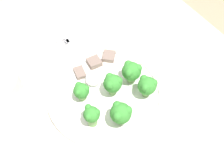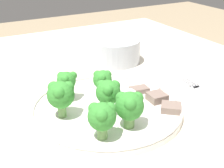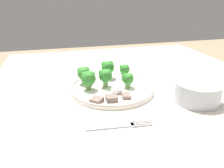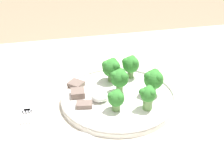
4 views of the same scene
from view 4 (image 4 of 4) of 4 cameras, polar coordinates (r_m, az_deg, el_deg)
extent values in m
cube|color=beige|center=(0.73, 6.10, -7.92)|extent=(1.12, 1.05, 0.03)
cylinder|color=brown|center=(1.48, 18.37, -5.19)|extent=(0.06, 0.06, 0.74)
cylinder|color=white|center=(0.79, 1.13, -2.72)|extent=(0.29, 0.29, 0.01)
torus|color=white|center=(0.78, 1.14, -2.18)|extent=(0.29, 0.29, 0.01)
cube|color=#B2B2B7|center=(0.83, -14.88, -2.29)|extent=(0.03, 0.12, 0.00)
cube|color=#B2B2B7|center=(0.78, -15.28, -4.82)|extent=(0.03, 0.02, 0.00)
cube|color=#B2B2B7|center=(0.76, -16.21, -5.94)|extent=(0.01, 0.05, 0.00)
cube|color=#B2B2B7|center=(0.76, -15.70, -5.91)|extent=(0.01, 0.05, 0.00)
cube|color=#B2B2B7|center=(0.76, -15.20, -5.89)|extent=(0.01, 0.05, 0.00)
cube|color=#B2B2B7|center=(0.76, -14.69, -5.86)|extent=(0.01, 0.05, 0.00)
cylinder|color=#709E56|center=(0.80, 1.38, -0.74)|extent=(0.02, 0.02, 0.03)
sphere|color=#337F2D|center=(0.78, 1.40, 1.05)|extent=(0.05, 0.05, 0.05)
sphere|color=#337F2D|center=(0.77, 0.42, 1.59)|extent=(0.02, 0.02, 0.02)
sphere|color=#337F2D|center=(0.77, 2.13, 1.32)|extent=(0.02, 0.02, 0.02)
sphere|color=#337F2D|center=(0.79, 1.68, 2.18)|extent=(0.02, 0.02, 0.02)
cylinder|color=#709E56|center=(0.84, -0.11, 1.26)|extent=(0.02, 0.02, 0.02)
sphere|color=#337F2D|center=(0.83, -0.11, 2.97)|extent=(0.05, 0.05, 0.05)
sphere|color=#337F2D|center=(0.82, -1.12, 3.54)|extent=(0.02, 0.02, 0.02)
sphere|color=#337F2D|center=(0.82, 0.59, 3.29)|extent=(0.02, 0.02, 0.02)
sphere|color=#337F2D|center=(0.84, 0.18, 4.10)|extent=(0.02, 0.02, 0.02)
cylinder|color=#709E56|center=(0.74, 6.52, -3.61)|extent=(0.02, 0.02, 0.03)
sphere|color=#337F2D|center=(0.72, 6.65, -1.85)|extent=(0.04, 0.04, 0.04)
sphere|color=#337F2D|center=(0.72, 5.84, -1.39)|extent=(0.02, 0.02, 0.02)
sphere|color=#337F2D|center=(0.71, 7.37, -1.65)|extent=(0.02, 0.02, 0.02)
sphere|color=#337F2D|center=(0.73, 6.86, -0.82)|extent=(0.02, 0.02, 0.02)
cylinder|color=#709E56|center=(0.79, 7.48, -1.07)|extent=(0.02, 0.02, 0.03)
sphere|color=#337F2D|center=(0.78, 7.63, 0.82)|extent=(0.05, 0.05, 0.05)
sphere|color=#337F2D|center=(0.77, 6.65, 1.41)|extent=(0.02, 0.02, 0.02)
sphere|color=#337F2D|center=(0.76, 8.53, 1.11)|extent=(0.02, 0.02, 0.02)
sphere|color=#337F2D|center=(0.78, 7.88, 2.04)|extent=(0.02, 0.02, 0.02)
cylinder|color=#709E56|center=(0.73, 0.75, -4.14)|extent=(0.02, 0.02, 0.02)
sphere|color=#337F2D|center=(0.72, 0.76, -2.64)|extent=(0.04, 0.04, 0.04)
sphere|color=#337F2D|center=(0.71, -0.15, -2.17)|extent=(0.02, 0.02, 0.02)
sphere|color=#337F2D|center=(0.71, 1.42, -2.44)|extent=(0.02, 0.02, 0.02)
sphere|color=#337F2D|center=(0.73, 1.03, -1.57)|extent=(0.02, 0.02, 0.02)
cylinder|color=#709E56|center=(0.86, 3.41, 1.95)|extent=(0.02, 0.02, 0.02)
sphere|color=#337F2D|center=(0.85, 3.47, 3.59)|extent=(0.05, 0.05, 0.05)
sphere|color=#337F2D|center=(0.84, 2.58, 4.12)|extent=(0.02, 0.02, 0.02)
sphere|color=#337F2D|center=(0.84, 4.17, 3.89)|extent=(0.02, 0.02, 0.02)
sphere|color=#337F2D|center=(0.86, 3.71, 4.62)|extent=(0.02, 0.02, 0.02)
cube|color=#756056|center=(0.79, -6.30, -1.67)|extent=(0.04, 0.04, 0.02)
cube|color=#756056|center=(0.75, -5.08, -3.76)|extent=(0.04, 0.03, 0.01)
cube|color=#756056|center=(0.83, -6.60, -0.05)|extent=(0.05, 0.05, 0.01)
ellipsoid|color=white|center=(0.77, -2.24, -2.29)|extent=(0.04, 0.04, 0.02)
camera|label=1|loc=(0.67, 41.62, 35.41)|focal=42.00mm
camera|label=2|loc=(1.18, 8.42, 24.24)|focal=50.00mm
camera|label=3|loc=(0.97, -46.26, 14.18)|focal=35.00mm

